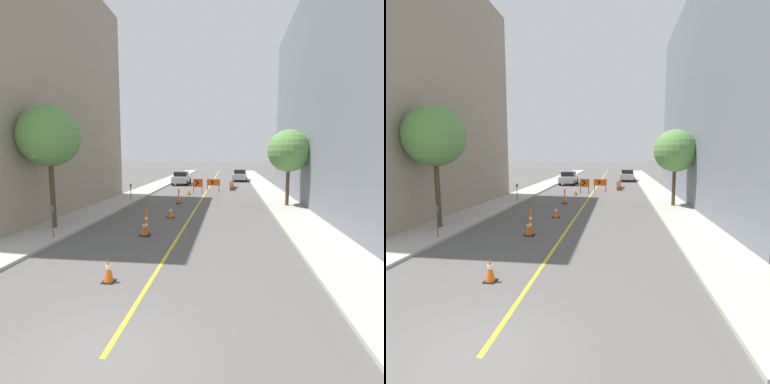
% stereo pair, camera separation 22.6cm
% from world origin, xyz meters
% --- Properties ---
extents(ground_plane, '(300.00, 300.00, 0.00)m').
position_xyz_m(ground_plane, '(0.00, 0.00, 0.00)').
color(ground_plane, '#565451').
extents(lane_stripe, '(0.12, 61.95, 0.01)m').
position_xyz_m(lane_stripe, '(0.00, 30.97, 0.00)').
color(lane_stripe, gold).
rests_on(lane_stripe, ground_plane).
extents(sidewalk_left, '(2.55, 61.95, 0.12)m').
position_xyz_m(sidewalk_left, '(-6.23, 30.97, 0.06)').
color(sidewalk_left, '#ADA89E').
rests_on(sidewalk_left, ground_plane).
extents(sidewalk_right, '(2.55, 61.95, 0.12)m').
position_xyz_m(sidewalk_right, '(6.23, 30.97, 0.06)').
color(sidewalk_right, '#ADA89E').
rests_on(sidewalk_right, ground_plane).
extents(building_facade_left, '(6.00, 15.98, 15.33)m').
position_xyz_m(building_facade_left, '(-10.51, 13.52, 7.67)').
color(building_facade_left, gray).
rests_on(building_facade_left, ground_plane).
extents(building_facade_right, '(6.00, 25.20, 15.60)m').
position_xyz_m(building_facade_right, '(10.51, 18.13, 7.80)').
color(building_facade_right, slate).
rests_on(building_facade_right, ground_plane).
extents(traffic_cone_nearest, '(0.36, 0.36, 0.71)m').
position_xyz_m(traffic_cone_nearest, '(-1.21, 3.22, 0.35)').
color(traffic_cone_nearest, black).
rests_on(traffic_cone_nearest, ground_plane).
extents(traffic_cone_second, '(0.43, 0.43, 0.72)m').
position_xyz_m(traffic_cone_second, '(-1.59, 8.30, 0.36)').
color(traffic_cone_second, black).
rests_on(traffic_cone_second, ground_plane).
extents(traffic_cone_third, '(0.45, 0.45, 0.67)m').
position_xyz_m(traffic_cone_third, '(-1.16, 12.30, 0.33)').
color(traffic_cone_third, black).
rests_on(traffic_cone_third, ground_plane).
extents(traffic_cone_fourth, '(0.44, 0.44, 0.49)m').
position_xyz_m(traffic_cone_fourth, '(-1.52, 17.39, 0.24)').
color(traffic_cone_fourth, black).
rests_on(traffic_cone_fourth, ground_plane).
extents(traffic_cone_fifth, '(0.37, 0.37, 0.51)m').
position_xyz_m(traffic_cone_fifth, '(-1.40, 22.14, 0.25)').
color(traffic_cone_fifth, black).
rests_on(traffic_cone_fifth, ground_plane).
extents(delineator_post_front, '(0.33, 0.33, 1.24)m').
position_xyz_m(delineator_post_front, '(-1.46, 8.18, 0.54)').
color(delineator_post_front, black).
rests_on(delineator_post_front, ground_plane).
extents(delineator_post_rear, '(0.34, 0.34, 1.11)m').
position_xyz_m(delineator_post_rear, '(-1.51, 17.22, 0.48)').
color(delineator_post_rear, black).
rests_on(delineator_post_rear, ground_plane).
extents(arrow_barricade_primary, '(0.92, 0.13, 1.39)m').
position_xyz_m(arrow_barricade_primary, '(-0.68, 23.14, 0.96)').
color(arrow_barricade_primary, '#EF560C').
rests_on(arrow_barricade_primary, ground_plane).
extents(arrow_barricade_secondary, '(1.30, 0.15, 1.26)m').
position_xyz_m(arrow_barricade_secondary, '(0.70, 24.67, 0.90)').
color(arrow_barricade_secondary, '#EF560C').
rests_on(arrow_barricade_secondary, ground_plane).
extents(safety_mesh_fence, '(0.48, 4.06, 0.91)m').
position_xyz_m(safety_mesh_fence, '(2.56, 27.82, 0.46)').
color(safety_mesh_fence, '#EF560C').
rests_on(safety_mesh_fence, ground_plane).
extents(parked_car_curb_near, '(1.93, 4.31, 1.59)m').
position_xyz_m(parked_car_curb_near, '(-3.58, 31.39, 0.80)').
color(parked_car_curb_near, '#B7B7BC').
rests_on(parked_car_curb_near, ground_plane).
extents(parked_car_curb_mid, '(1.97, 4.37, 1.59)m').
position_xyz_m(parked_car_curb_mid, '(3.69, 37.14, 0.80)').
color(parked_car_curb_mid, '#B7B7BC').
rests_on(parked_car_curb_mid, ground_plane).
extents(parking_meter_near_curb, '(0.12, 0.11, 1.43)m').
position_xyz_m(parking_meter_near_curb, '(-5.30, 7.01, 1.12)').
color(parking_meter_near_curb, '#4C4C51').
rests_on(parking_meter_near_curb, sidewalk_left).
extents(parking_meter_far_curb, '(0.12, 0.11, 1.36)m').
position_xyz_m(parking_meter_far_curb, '(-5.30, 17.39, 1.08)').
color(parking_meter_far_curb, '#4C4C51').
rests_on(parking_meter_far_curb, sidewalk_left).
extents(street_tree_left_near, '(2.93, 2.93, 5.95)m').
position_xyz_m(street_tree_left_near, '(-6.36, 8.79, 4.58)').
color(street_tree_left_near, '#4C3823').
rests_on(street_tree_left_near, sidewalk_left).
extents(street_tree_right_near, '(2.94, 2.94, 5.32)m').
position_xyz_m(street_tree_right_near, '(6.36, 16.86, 3.95)').
color(street_tree_right_near, '#4C3823').
rests_on(street_tree_right_near, sidewalk_right).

